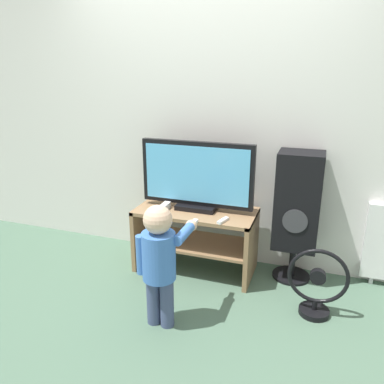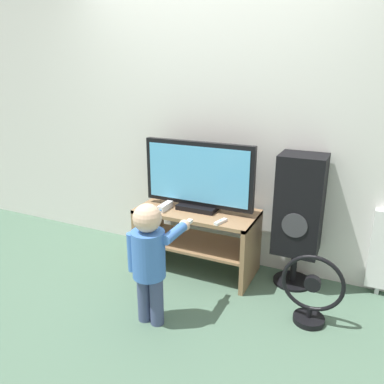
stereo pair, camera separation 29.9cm
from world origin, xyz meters
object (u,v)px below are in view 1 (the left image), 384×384
object	(u,v)px
game_console	(164,208)
speaker_tower	(298,203)
remote_primary	(223,221)
floor_fan	(317,286)
child	(160,256)
television	(197,177)

from	to	relation	value
game_console	speaker_tower	world-z (taller)	speaker_tower
remote_primary	speaker_tower	distance (m)	0.62
game_console	speaker_tower	distance (m)	1.08
speaker_tower	floor_fan	bearing A→B (deg)	-66.57
remote_primary	child	distance (m)	0.67
television	child	world-z (taller)	television
remote_primary	floor_fan	size ratio (longest dim) A/B	0.26
television	speaker_tower	xyz separation A→B (m)	(0.81, 0.11, -0.17)
floor_fan	game_console	bearing A→B (deg)	169.37
television	floor_fan	size ratio (longest dim) A/B	1.86
television	child	distance (m)	0.88
game_console	speaker_tower	xyz separation A→B (m)	(1.06, 0.23, 0.08)
game_console	remote_primary	size ratio (longest dim) A/B	1.39
television	speaker_tower	distance (m)	0.83
television	floor_fan	distance (m)	1.23
game_console	remote_primary	xyz separation A→B (m)	(0.53, -0.08, -0.02)
television	child	size ratio (longest dim) A/B	1.10
television	speaker_tower	bearing A→B (deg)	7.45
remote_primary	speaker_tower	size ratio (longest dim) A/B	0.12
television	game_console	bearing A→B (deg)	-153.05
child	game_console	bearing A→B (deg)	111.30
television	game_console	distance (m)	0.38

